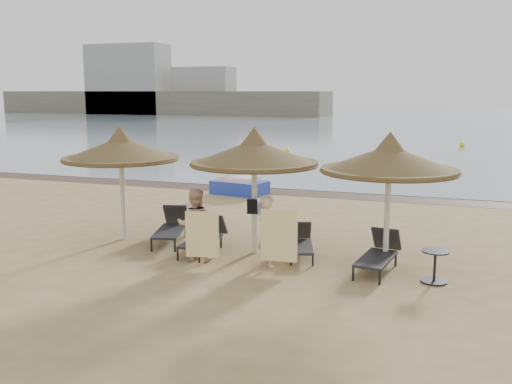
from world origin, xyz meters
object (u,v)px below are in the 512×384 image
palapa_left (121,149)px  side_table (435,267)px  person_right (268,226)px  lounger_far_right (379,253)px  person_left (195,219)px  palapa_right (389,160)px  lounger_near_right (301,242)px  lounger_far_left (172,226)px  pedal_boat (239,185)px  palapa_center (254,153)px  lounger_near_left (205,236)px

palapa_left → side_table: size_ratio=4.49×
palapa_left → side_table: bearing=-6.5°
person_right → side_table: bearing=-140.9°
lounger_far_right → side_table: 1.35m
palapa_left → person_left: bearing=-23.2°
palapa_right → person_left: size_ratio=1.55×
lounger_near_right → side_table: bearing=-34.9°
lounger_far_left → person_left: bearing=-61.8°
lounger_far_right → pedal_boat: 10.36m
palapa_center → side_table: palapa_center is taller
palapa_left → person_left: size_ratio=1.54×
palapa_center → lounger_near_right: (1.16, 0.18, -2.20)m
palapa_right → lounger_near_right: size_ratio=1.79×
lounger_near_left → side_table: (5.66, -0.62, -0.05)m
palapa_center → pedal_boat: (-3.38, 7.69, -2.17)m
person_right → person_left: bearing=40.7°
palapa_left → side_table: palapa_left is taller
pedal_boat → lounger_far_left: bearing=-73.1°
lounger_far_left → person_left: (1.39, -1.43, 0.62)m
lounger_near_right → pedal_boat: 8.78m
palapa_left → lounger_far_right: 7.34m
side_table → person_left: size_ratio=0.34×
lounger_far_left → side_table: bearing=-25.9°
palapa_left → person_right: palapa_left is taller
lounger_near_right → person_left: (-2.29, -1.28, 0.68)m
lounger_near_left → person_left: 1.07m
person_left → pedal_boat: size_ratio=0.89×
palapa_left → palapa_center: (3.86, -0.08, 0.04)m
lounger_far_left → person_left: person_left is taller
lounger_near_left → lounger_far_left: bearing=153.7°
lounger_near_left → side_table: size_ratio=2.71×
lounger_far_left → lounger_near_right: size_ratio=1.19×
lounger_near_right → person_left: person_left is taller
palapa_right → lounger_near_right: bearing=175.2°
palapa_left → person_right: size_ratio=1.62×
lounger_near_right → pedal_boat: size_ratio=0.77×
lounger_near_left → lounger_far_right: lounger_far_right is taller
person_left → side_table: bearing=164.6°
lounger_near_right → person_right: size_ratio=0.91×
lounger_near_right → palapa_right: bearing=-21.7°
lounger_far_left → lounger_near_right: bearing=-18.5°
side_table → palapa_center: bearing=168.8°
side_table → palapa_right: bearing=142.4°
lounger_near_left → pedal_boat: size_ratio=0.83×
lounger_far_right → pedal_boat: pedal_boat is taller
palapa_center → pedal_boat: bearing=113.7°
palapa_center → palapa_right: palapa_center is taller
lounger_near_left → lounger_far_right: 4.42m
pedal_boat → palapa_right: bearing=-39.0°
lounger_far_left → lounger_far_right: (5.68, -0.68, -0.01)m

